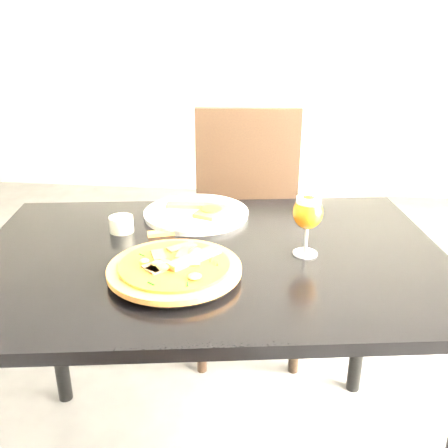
# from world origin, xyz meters

# --- Properties ---
(dining_table) EXTENTS (1.31, 0.98, 0.75)m
(dining_table) POSITION_xyz_m (0.26, 0.28, 0.66)
(dining_table) COLOR black
(dining_table) RESTS_ON ground
(chair_far) EXTENTS (0.50, 0.50, 0.98)m
(chair_far) POSITION_xyz_m (0.31, 1.01, 0.54)
(chair_far) COLOR black
(chair_far) RESTS_ON ground
(plate_main) EXTENTS (0.36, 0.36, 0.01)m
(plate_main) POSITION_xyz_m (0.20, 0.16, 0.76)
(plate_main) COLOR silver
(plate_main) RESTS_ON dining_table
(pizza) EXTENTS (0.31, 0.31, 0.03)m
(pizza) POSITION_xyz_m (0.20, 0.14, 0.77)
(pizza) COLOR #A15A27
(pizza) RESTS_ON plate_main
(plate_second) EXTENTS (0.41, 0.41, 0.02)m
(plate_second) POSITION_xyz_m (0.18, 0.53, 0.76)
(plate_second) COLOR silver
(plate_second) RESTS_ON dining_table
(crust_scraps) EXTENTS (0.20, 0.13, 0.02)m
(crust_scraps) POSITION_xyz_m (0.21, 0.53, 0.77)
(crust_scraps) COLOR #A15A27
(crust_scraps) RESTS_ON plate_second
(loose_crust) EXTENTS (0.12, 0.07, 0.01)m
(loose_crust) POSITION_xyz_m (0.13, 0.39, 0.75)
(loose_crust) COLOR #A15A27
(loose_crust) RESTS_ON dining_table
(sauce_cup) EXTENTS (0.07, 0.07, 0.04)m
(sauce_cup) POSITION_xyz_m (-0.01, 0.39, 0.77)
(sauce_cup) COLOR beige
(sauce_cup) RESTS_ON dining_table
(beer_glass) EXTENTS (0.07, 0.07, 0.16)m
(beer_glass) POSITION_xyz_m (0.50, 0.30, 0.86)
(beer_glass) COLOR #B1B7BA
(beer_glass) RESTS_ON dining_table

